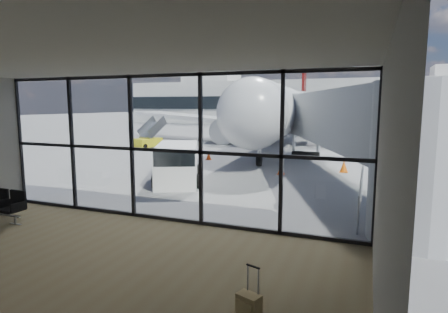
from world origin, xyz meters
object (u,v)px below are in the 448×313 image
Objects in this scene: suitcase at (248,311)px; service_van at (177,163)px; belt_loader at (259,137)px; airliner at (289,110)px; mobile_stairs at (147,141)px.

service_van is (-6.50, 9.70, 0.60)m from suitcase.
belt_loader is at bearing 124.95° from suitcase.
airliner is 8.70× the size of service_van.
airliner reaches higher than suitcase.
suitcase is at bearing -41.36° from mobile_stairs.
suitcase is 11.69m from service_van.
suitcase is 29.17m from belt_loader.
suitcase is 0.03× the size of airliner.
belt_loader is (-2.23, -2.53, -2.44)m from airliner.
mobile_stairs is at bearing -145.36° from airliner.
belt_loader is at bearing -136.39° from airliner.
suitcase is 0.23× the size of service_van.
airliner is (-5.62, 30.62, 2.74)m from suitcase.
service_van is 15.57m from mobile_stairs.
mobile_stairs is (-10.43, -8.63, -2.55)m from airliner.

